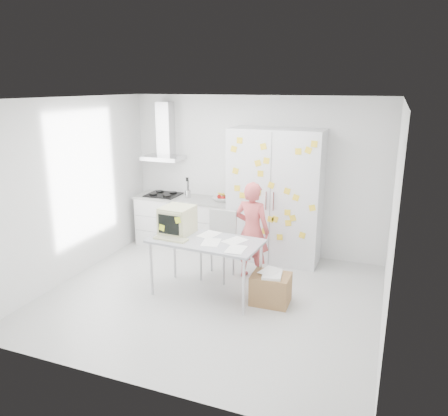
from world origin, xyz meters
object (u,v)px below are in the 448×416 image
(desk, at_px, (187,229))
(chair, at_px, (220,240))
(person, at_px, (252,231))
(cardboard_box, at_px, (271,288))

(desk, distance_m, chair, 0.73)
(person, distance_m, chair, 0.52)
(person, distance_m, cardboard_box, 1.00)
(cardboard_box, bearing_deg, desk, -178.53)
(person, height_order, chair, person)
(desk, height_order, cardboard_box, desk)
(person, xyz_separation_m, cardboard_box, (0.49, -0.69, -0.54))
(person, bearing_deg, desk, 51.20)
(desk, xyz_separation_m, chair, (0.25, 0.60, -0.34))
(chair, bearing_deg, cardboard_box, -27.78)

